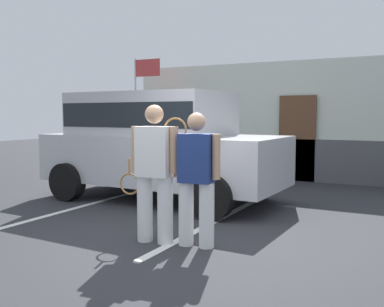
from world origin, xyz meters
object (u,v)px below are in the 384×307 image
tennis_player_man (154,172)px  flag_pole (141,94)px  parked_suv (158,140)px  tennis_player_woman (196,177)px

tennis_player_man → flag_pole: 6.51m
tennis_player_man → flag_pole: (-3.74, 5.18, 1.26)m
parked_suv → tennis_player_man: parked_suv is taller
flag_pole → parked_suv: bearing=-50.7°
tennis_player_man → tennis_player_woman: bearing=-176.3°
parked_suv → flag_pole: bearing=131.3°
tennis_player_woman → flag_pole: flag_pole is taller
tennis_player_man → flag_pole: bearing=-59.8°
parked_suv → tennis_player_man: bearing=-56.7°
tennis_player_man → tennis_player_woman: tennis_player_man is taller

